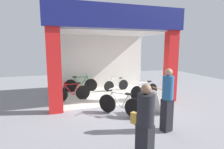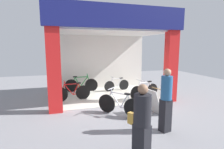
{
  "view_description": "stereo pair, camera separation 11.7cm",
  "coord_description": "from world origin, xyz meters",
  "px_view_note": "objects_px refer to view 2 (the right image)",
  "views": [
    {
      "loc": [
        -2.31,
        -6.48,
        2.33
      ],
      "look_at": [
        0.0,
        0.84,
        1.15
      ],
      "focal_mm": 28.58,
      "sensor_mm": 36.0,
      "label": 1
    },
    {
      "loc": [
        -2.2,
        -6.52,
        2.33
      ],
      "look_at": [
        0.0,
        0.84,
        1.15
      ],
      "focal_mm": 28.58,
      "sensor_mm": 36.0,
      "label": 2
    }
  ],
  "objects_px": {
    "bicycle_inside_0": "(81,85)",
    "pedestrian_0": "(166,100)",
    "bicycle_inside_3": "(117,85)",
    "pedestrian_1": "(142,123)",
    "bicycle_inside_1": "(72,93)",
    "bicycle_parked_0": "(119,105)",
    "bicycle_inside_2": "(145,91)",
    "sandwich_board_sign": "(157,101)"
  },
  "relations": [
    {
      "from": "bicycle_inside_0",
      "to": "pedestrian_0",
      "type": "xyz_separation_m",
      "value": [
        1.68,
        -5.18,
        0.52
      ]
    },
    {
      "from": "bicycle_inside_3",
      "to": "pedestrian_1",
      "type": "xyz_separation_m",
      "value": [
        -1.41,
        -5.87,
        0.52
      ]
    },
    {
      "from": "bicycle_inside_1",
      "to": "bicycle_parked_0",
      "type": "distance_m",
      "value": 2.62
    },
    {
      "from": "bicycle_parked_0",
      "to": "pedestrian_0",
      "type": "distance_m",
      "value": 1.79
    },
    {
      "from": "bicycle_inside_0",
      "to": "pedestrian_0",
      "type": "distance_m",
      "value": 5.47
    },
    {
      "from": "bicycle_inside_0",
      "to": "pedestrian_1",
      "type": "relative_size",
      "value": 1.05
    },
    {
      "from": "bicycle_inside_2",
      "to": "sandwich_board_sign",
      "type": "bearing_deg",
      "value": -103.41
    },
    {
      "from": "bicycle_parked_0",
      "to": "pedestrian_0",
      "type": "bearing_deg",
      "value": -61.05
    },
    {
      "from": "bicycle_inside_1",
      "to": "pedestrian_1",
      "type": "xyz_separation_m",
      "value": [
        1.03,
        -4.72,
        0.48
      ]
    },
    {
      "from": "bicycle_inside_0",
      "to": "bicycle_inside_2",
      "type": "relative_size",
      "value": 1.09
    },
    {
      "from": "bicycle_inside_1",
      "to": "sandwich_board_sign",
      "type": "relative_size",
      "value": 1.78
    },
    {
      "from": "bicycle_inside_0",
      "to": "bicycle_inside_1",
      "type": "relative_size",
      "value": 1.05
    },
    {
      "from": "bicycle_parked_0",
      "to": "pedestrian_0",
      "type": "relative_size",
      "value": 0.71
    },
    {
      "from": "bicycle_parked_0",
      "to": "bicycle_inside_0",
      "type": "bearing_deg",
      "value": 103.09
    },
    {
      "from": "bicycle_inside_0",
      "to": "pedestrian_1",
      "type": "distance_m",
      "value": 6.26
    },
    {
      "from": "pedestrian_1",
      "to": "sandwich_board_sign",
      "type": "bearing_deg",
      "value": 53.04
    },
    {
      "from": "bicycle_inside_1",
      "to": "pedestrian_1",
      "type": "relative_size",
      "value": 1.0
    },
    {
      "from": "pedestrian_0",
      "to": "bicycle_inside_1",
      "type": "bearing_deg",
      "value": 121.68
    },
    {
      "from": "bicycle_inside_3",
      "to": "pedestrian_0",
      "type": "xyz_separation_m",
      "value": [
        -0.18,
        -4.82,
        0.58
      ]
    },
    {
      "from": "bicycle_inside_0",
      "to": "bicycle_inside_2",
      "type": "height_order",
      "value": "bicycle_inside_0"
    },
    {
      "from": "bicycle_inside_1",
      "to": "bicycle_inside_0",
      "type": "bearing_deg",
      "value": 68.72
    },
    {
      "from": "bicycle_parked_0",
      "to": "pedestrian_1",
      "type": "xyz_separation_m",
      "value": [
        -0.41,
        -2.54,
        0.47
      ]
    },
    {
      "from": "bicycle_inside_0",
      "to": "bicycle_parked_0",
      "type": "relative_size",
      "value": 1.36
    },
    {
      "from": "bicycle_inside_0",
      "to": "sandwich_board_sign",
      "type": "relative_size",
      "value": 1.88
    },
    {
      "from": "bicycle_inside_3",
      "to": "sandwich_board_sign",
      "type": "xyz_separation_m",
      "value": [
        0.34,
        -3.54,
        0.13
      ]
    },
    {
      "from": "bicycle_parked_0",
      "to": "pedestrian_1",
      "type": "relative_size",
      "value": 0.77
    },
    {
      "from": "bicycle_inside_0",
      "to": "bicycle_inside_1",
      "type": "height_order",
      "value": "bicycle_inside_0"
    },
    {
      "from": "sandwich_board_sign",
      "to": "pedestrian_1",
      "type": "height_order",
      "value": "pedestrian_1"
    },
    {
      "from": "bicycle_inside_2",
      "to": "sandwich_board_sign",
      "type": "distance_m",
      "value": 1.86
    },
    {
      "from": "bicycle_parked_0",
      "to": "bicycle_inside_1",
      "type": "bearing_deg",
      "value": 123.46
    },
    {
      "from": "sandwich_board_sign",
      "to": "pedestrian_0",
      "type": "height_order",
      "value": "pedestrian_0"
    },
    {
      "from": "bicycle_inside_1",
      "to": "bicycle_parked_0",
      "type": "bearing_deg",
      "value": -56.54
    },
    {
      "from": "bicycle_inside_1",
      "to": "sandwich_board_sign",
      "type": "height_order",
      "value": "sandwich_board_sign"
    },
    {
      "from": "bicycle_inside_3",
      "to": "pedestrian_1",
      "type": "height_order",
      "value": "pedestrian_1"
    },
    {
      "from": "bicycle_inside_0",
      "to": "bicycle_inside_3",
      "type": "distance_m",
      "value": 1.9
    },
    {
      "from": "pedestrian_0",
      "to": "pedestrian_1",
      "type": "bearing_deg",
      "value": -139.86
    },
    {
      "from": "pedestrian_1",
      "to": "bicycle_inside_2",
      "type": "bearing_deg",
      "value": 62.18
    },
    {
      "from": "bicycle_inside_2",
      "to": "bicycle_parked_0",
      "type": "relative_size",
      "value": 1.25
    },
    {
      "from": "bicycle_parked_0",
      "to": "pedestrian_1",
      "type": "bearing_deg",
      "value": -99.19
    },
    {
      "from": "bicycle_inside_0",
      "to": "bicycle_inside_1",
      "type": "bearing_deg",
      "value": -111.28
    },
    {
      "from": "sandwich_board_sign",
      "to": "pedestrian_1",
      "type": "distance_m",
      "value": 2.94
    },
    {
      "from": "bicycle_inside_2",
      "to": "pedestrian_1",
      "type": "height_order",
      "value": "pedestrian_1"
    }
  ]
}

